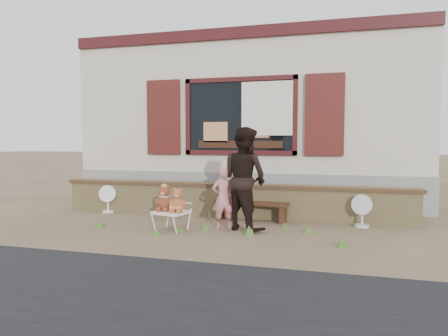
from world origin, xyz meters
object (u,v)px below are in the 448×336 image
(teddy_bear_left, at_px, (165,198))
(child, at_px, (223,198))
(folding_chair, at_px, (171,213))
(teddy_bear_right, at_px, (178,200))
(bench, at_px, (251,207))
(adult, at_px, (245,179))

(teddy_bear_left, distance_m, child, 1.00)
(folding_chair, height_order, teddy_bear_right, teddy_bear_right)
(bench, height_order, adult, adult)
(bench, bearing_deg, teddy_bear_left, -131.83)
(child, bearing_deg, teddy_bear_left, -12.40)
(teddy_bear_left, distance_m, adult, 1.40)
(teddy_bear_right, relative_size, adult, 0.24)
(adult, bearing_deg, child, 41.21)
(bench, xyz_separation_m, teddy_bear_right, (-1.02, -1.18, 0.27))
(folding_chair, height_order, child, child)
(bench, distance_m, adult, 0.99)
(bench, relative_size, child, 1.35)
(teddy_bear_left, relative_size, child, 0.41)
(teddy_bear_right, height_order, adult, adult)
(teddy_bear_left, xyz_separation_m, child, (0.96, 0.28, -0.01))
(teddy_bear_right, bearing_deg, folding_chair, -180.00)
(folding_chair, relative_size, teddy_bear_right, 1.53)
(bench, distance_m, folding_chair, 1.63)
(teddy_bear_left, xyz_separation_m, teddy_bear_right, (0.27, -0.07, -0.01))
(folding_chair, height_order, teddy_bear_left, teddy_bear_left)
(teddy_bear_left, height_order, child, child)
(bench, xyz_separation_m, folding_chair, (-1.15, -1.15, 0.03))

